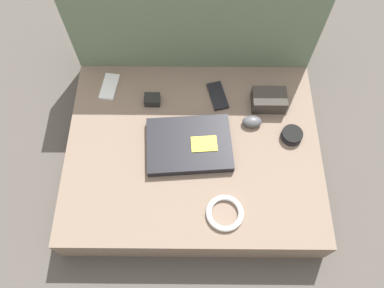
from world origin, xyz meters
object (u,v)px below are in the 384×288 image
Objects in this scene: speaker_puck at (291,135)px; phone_silver at (108,87)px; computer_mouse at (251,121)px; phone_black at (216,96)px; charger_brick at (151,100)px; camera_pouch at (268,100)px; laptop at (188,144)px.

speaker_puck is 0.71m from phone_silver.
phone_black is (-0.12, 0.12, -0.01)m from computer_mouse.
charger_brick reaches higher than phone_black.
speaker_puck is at bearing -16.03° from charger_brick.
charger_brick reaches higher than speaker_puck.
computer_mouse is 0.15m from speaker_puck.
speaker_puck is (0.14, -0.05, -0.00)m from computer_mouse.
computer_mouse is 0.56m from phone_silver.
camera_pouch is (0.60, -0.07, 0.03)m from phone_silver.
laptop is 5.34× the size of charger_brick.
charger_brick reaches higher than phone_silver.
phone_silver is at bearing 160.30° from phone_black.
phone_black reaches higher than phone_silver.
camera_pouch is at bearing 118.03° from speaker_puck.
computer_mouse is 0.92× the size of speaker_puck.
phone_black is (0.42, -0.04, 0.00)m from phone_silver.
charger_brick is (-0.25, -0.03, 0.01)m from phone_black.
camera_pouch is (0.07, 0.08, 0.01)m from computer_mouse.
charger_brick is at bearing -14.16° from phone_silver.
speaker_puck is 1.32× the size of charger_brick.
laptop is 0.37m from speaker_puck.
speaker_puck is 0.16m from camera_pouch.
laptop is 4.03× the size of speaker_puck.
phone_black is 2.27× the size of charger_brick.
phone_black is at bearing 6.14° from charger_brick.
speaker_puck is at bearing -61.97° from camera_pouch.
speaker_puck is 0.31m from phone_black.
computer_mouse reaches higher than phone_silver.
camera_pouch reaches higher than speaker_puck.
computer_mouse reaches higher than phone_black.
camera_pouch reaches higher than phone_silver.
camera_pouch is (0.19, -0.03, 0.02)m from phone_black.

